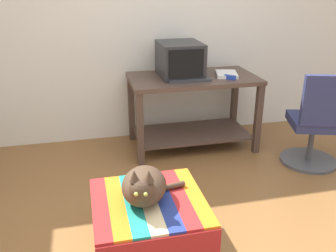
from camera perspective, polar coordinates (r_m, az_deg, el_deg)
back_wall at (r=3.89m, az=-3.79°, el=17.00°), size 8.00×0.10×2.60m
desk at (r=3.71m, az=3.78°, el=4.08°), size 1.24×0.68×0.73m
tv_monitor at (r=3.62m, az=1.83°, el=10.12°), size 0.40×0.47×0.33m
keyboard at (r=3.47m, az=3.21°, el=7.10°), size 0.40×0.15×0.02m
book at (r=3.69m, az=8.96°, el=7.86°), size 0.26×0.30×0.03m
ottoman_with_blanket at (r=2.39m, az=-2.88°, el=-15.20°), size 0.68×0.68×0.38m
cat at (r=2.22m, az=-3.69°, el=-9.17°), size 0.45×0.41×0.27m
office_chair at (r=3.58m, az=21.72°, el=-0.06°), size 0.53×0.53×0.89m
stapler at (r=3.57m, az=9.48°, el=7.40°), size 0.10×0.10×0.04m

